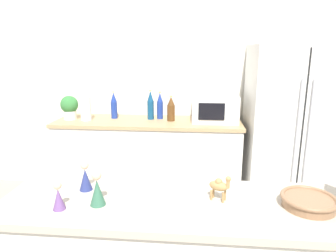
{
  "coord_description": "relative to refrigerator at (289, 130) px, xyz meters",
  "views": [
    {
      "loc": [
        0.01,
        -0.76,
        1.63
      ],
      "look_at": [
        -0.2,
        1.46,
        1.09
      ],
      "focal_mm": 32.0,
      "sensor_mm": 36.0,
      "label": 1
    }
  ],
  "objects": [
    {
      "name": "wise_man_figurine_crimson",
      "position": [
        -1.52,
        -1.7,
        0.15
      ],
      "size": [
        0.07,
        0.07,
        0.16
      ],
      "color": "navy",
      "rests_on": "bar_counter"
    },
    {
      "name": "back_bottle_1",
      "position": [
        -1.36,
        0.18,
        0.2
      ],
      "size": [
        0.07,
        0.07,
        0.3
      ],
      "color": "navy",
      "rests_on": "back_counter"
    },
    {
      "name": "microwave",
      "position": [
        -0.76,
        0.1,
        0.2
      ],
      "size": [
        0.48,
        0.37,
        0.28
      ],
      "color": "white",
      "rests_on": "back_counter"
    },
    {
      "name": "refrigerator",
      "position": [
        0.0,
        0.0,
        0.0
      ],
      "size": [
        0.86,
        0.74,
        1.71
      ],
      "color": "white",
      "rests_on": "ground_plane"
    },
    {
      "name": "back_counter",
      "position": [
        -1.48,
        0.08,
        -0.4
      ],
      "size": [
        2.01,
        0.63,
        0.92
      ],
      "color": "silver",
      "rests_on": "ground_plane"
    },
    {
      "name": "back_bottle_0",
      "position": [
        -1.23,
        0.08,
        0.19
      ],
      "size": [
        0.08,
        0.08,
        0.27
      ],
      "color": "brown",
      "rests_on": "back_counter"
    },
    {
      "name": "fruit_bowl",
      "position": [
        -0.44,
        -1.78,
        0.12
      ],
      "size": [
        0.25,
        0.25,
        0.06
      ],
      "color": "#8C6647",
      "rests_on": "bar_counter"
    },
    {
      "name": "paper_towel_roll",
      "position": [
        -2.16,
        0.02,
        0.19
      ],
      "size": [
        0.11,
        0.11,
        0.26
      ],
      "color": "white",
      "rests_on": "back_counter"
    },
    {
      "name": "wise_man_figurine_purple",
      "position": [
        -1.41,
        -1.85,
        0.16
      ],
      "size": [
        0.07,
        0.07,
        0.17
      ],
      "color": "#33664C",
      "rests_on": "bar_counter"
    },
    {
      "name": "back_bottle_2",
      "position": [
        -1.88,
        0.15,
        0.2
      ],
      "size": [
        0.07,
        0.07,
        0.3
      ],
      "color": "navy",
      "rests_on": "back_counter"
    },
    {
      "name": "camel_figurine",
      "position": [
        -0.85,
        -1.75,
        0.16
      ],
      "size": [
        0.11,
        0.08,
        0.13
      ],
      "color": "#A87F4C",
      "rests_on": "bar_counter"
    },
    {
      "name": "wall_back",
      "position": [
        -0.97,
        0.41,
        0.42
      ],
      "size": [
        8.0,
        0.06,
        2.55
      ],
      "color": "silver",
      "rests_on": "ground_plane"
    },
    {
      "name": "potted_plant",
      "position": [
        -2.35,
        0.04,
        0.2
      ],
      "size": [
        0.19,
        0.19,
        0.26
      ],
      "color": "silver",
      "rests_on": "back_counter"
    },
    {
      "name": "wise_man_figurine_blue",
      "position": [
        -1.57,
        -1.9,
        0.14
      ],
      "size": [
        0.06,
        0.06,
        0.13
      ],
      "color": "#6B4784",
      "rests_on": "bar_counter"
    },
    {
      "name": "back_bottle_3",
      "position": [
        -1.46,
        0.14,
        0.21
      ],
      "size": [
        0.07,
        0.07,
        0.32
      ],
      "color": "navy",
      "rests_on": "back_counter"
    }
  ]
}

